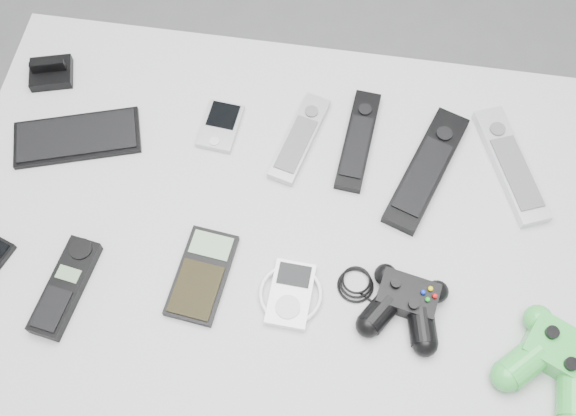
# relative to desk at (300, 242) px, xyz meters

# --- Properties ---
(floor) EXTENTS (3.50, 3.50, 0.00)m
(floor) POSITION_rel_desk_xyz_m (0.04, -0.06, -0.73)
(floor) COLOR slate
(floor) RESTS_ON ground
(desk) EXTENTS (1.20, 0.77, 0.80)m
(desk) POSITION_rel_desk_xyz_m (0.00, 0.00, 0.00)
(desk) COLOR #A7A7AA
(desk) RESTS_ON floor
(pda_keyboard) EXTENTS (0.24, 0.16, 0.01)m
(pda_keyboard) POSITION_rel_desk_xyz_m (-0.42, 0.11, 0.08)
(pda_keyboard) COLOR black
(pda_keyboard) RESTS_ON desk
(dock_bracket) EXTENTS (0.09, 0.09, 0.04)m
(dock_bracket) POSITION_rel_desk_xyz_m (-0.51, 0.24, 0.09)
(dock_bracket) COLOR black
(dock_bracket) RESTS_ON desk
(pda) EXTENTS (0.07, 0.11, 0.02)m
(pda) POSITION_rel_desk_xyz_m (-0.17, 0.17, 0.08)
(pda) COLOR #A2A2A9
(pda) RESTS_ON desk
(remote_silver_a) EXTENTS (0.09, 0.19, 0.02)m
(remote_silver_a) POSITION_rel_desk_xyz_m (-0.02, 0.17, 0.08)
(remote_silver_a) COLOR #A2A2A9
(remote_silver_a) RESTS_ON desk
(remote_black_a) EXTENTS (0.06, 0.21, 0.02)m
(remote_black_a) POSITION_rel_desk_xyz_m (0.08, 0.18, 0.08)
(remote_black_a) COLOR black
(remote_black_a) RESTS_ON desk
(remote_black_b) EXTENTS (0.14, 0.26, 0.02)m
(remote_black_b) POSITION_rel_desk_xyz_m (0.21, 0.14, 0.08)
(remote_black_b) COLOR black
(remote_black_b) RESTS_ON desk
(remote_silver_b) EXTENTS (0.14, 0.24, 0.02)m
(remote_silver_b) POSITION_rel_desk_xyz_m (0.35, 0.17, 0.08)
(remote_silver_b) COLOR #B9B9C0
(remote_silver_b) RESTS_ON desk
(cordless_handset) EXTENTS (0.08, 0.17, 0.03)m
(cordless_handset) POSITION_rel_desk_xyz_m (-0.36, -0.17, 0.08)
(cordless_handset) COLOR black
(cordless_handset) RESTS_ON desk
(calculator) EXTENTS (0.10, 0.17, 0.02)m
(calculator) POSITION_rel_desk_xyz_m (-0.15, -0.11, 0.08)
(calculator) COLOR black
(calculator) RESTS_ON desk
(mp3_player) EXTENTS (0.11, 0.11, 0.02)m
(mp3_player) POSITION_rel_desk_xyz_m (0.00, -0.13, 0.08)
(mp3_player) COLOR white
(mp3_player) RESTS_ON desk
(controller_black) EXTENTS (0.25, 0.18, 0.04)m
(controller_black) POSITION_rel_desk_xyz_m (0.18, -0.12, 0.09)
(controller_black) COLOR black
(controller_black) RESTS_ON desk
(controller_green) EXTENTS (0.21, 0.22, 0.05)m
(controller_green) POSITION_rel_desk_xyz_m (0.42, -0.18, 0.10)
(controller_green) COLOR #268D2F
(controller_green) RESTS_ON desk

